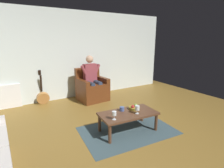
% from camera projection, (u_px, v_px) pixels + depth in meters
% --- Properties ---
extents(ground_plane, '(7.35, 7.35, 0.00)m').
position_uv_depth(ground_plane, '(139.00, 142.00, 3.12)').
color(ground_plane, brown).
extents(wall_back, '(6.44, 0.06, 2.62)m').
position_uv_depth(wall_back, '(77.00, 55.00, 5.38)').
color(wall_back, silver).
rests_on(wall_back, ground).
extents(rug, '(1.91, 1.30, 0.01)m').
position_uv_depth(rug, '(128.00, 130.00, 3.50)').
color(rug, '#374A51').
rests_on(rug, ground).
extents(armchair, '(0.85, 0.79, 0.96)m').
position_uv_depth(armchair, '(92.00, 89.00, 5.23)').
color(armchair, '#5C2D14').
rests_on(armchair, ground).
extents(person_seated, '(0.65, 0.58, 1.33)m').
position_uv_depth(person_seated, '(92.00, 76.00, 5.13)').
color(person_seated, '#903C43').
rests_on(person_seated, ground).
extents(coffee_table, '(1.16, 0.65, 0.39)m').
position_uv_depth(coffee_table, '(128.00, 115.00, 3.42)').
color(coffee_table, '#513221').
rests_on(coffee_table, ground).
extents(guitar, '(0.34, 0.29, 0.95)m').
position_uv_depth(guitar, '(43.00, 97.00, 4.93)').
color(guitar, '#B97D41').
rests_on(guitar, ground).
extents(radiator, '(0.59, 0.06, 0.63)m').
position_uv_depth(radiator, '(9.00, 97.00, 4.60)').
color(radiator, white).
rests_on(radiator, ground).
extents(wine_glass_near, '(0.09, 0.09, 0.16)m').
position_uv_depth(wine_glass_near, '(137.00, 108.00, 3.34)').
color(wine_glass_near, silver).
rests_on(wine_glass_near, coffee_table).
extents(wine_glass_far, '(0.08, 0.08, 0.16)m').
position_uv_depth(wine_glass_far, '(114.00, 114.00, 3.08)').
color(wine_glass_far, silver).
rests_on(wine_glass_far, coffee_table).
extents(fruit_bowl, '(0.22, 0.22, 0.11)m').
position_uv_depth(fruit_bowl, '(134.00, 108.00, 3.57)').
color(fruit_bowl, olive).
rests_on(fruit_bowl, coffee_table).
extents(candle_jar, '(0.09, 0.09, 0.08)m').
position_uv_depth(candle_jar, '(122.00, 109.00, 3.48)').
color(candle_jar, '#455B95').
rests_on(candle_jar, coffee_table).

